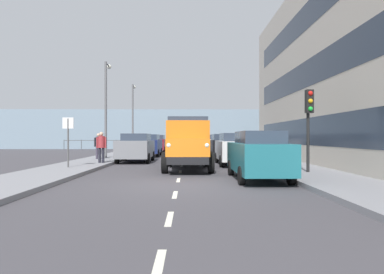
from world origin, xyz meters
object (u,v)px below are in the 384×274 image
Objects in this scene: truck_vintage_orange at (188,144)px; pedestrian_couple_b at (101,145)px; car_maroon_oppositeside_2 at (156,143)px; car_white_kerbside_1 at (234,148)px; pedestrian_by_lamp at (98,144)px; car_silver_kerbside_3 at (216,144)px; street_sign at (68,133)px; lamp_post_promenade at (106,100)px; car_navy_oppositeside_1 at (148,145)px; lamp_post_far at (133,111)px; traffic_light_near at (309,112)px; car_teal_kerbside_near at (258,155)px; car_black_kerbside_2 at (223,146)px; car_grey_oppositeside_0 at (136,147)px.

pedestrian_couple_b is at bearing -27.49° from truck_vintage_orange.
car_white_kerbside_1 is at bearing 110.98° from car_maroon_oppositeside_2.
car_white_kerbside_1 is 8.50m from pedestrian_by_lamp.
car_silver_kerbside_3 is 16.69m from street_sign.
lamp_post_promenade is at bearing -89.36° from street_sign.
lamp_post_far reaches higher than car_navy_oppositeside_1.
traffic_light_near is at bearing 113.95° from car_white_kerbside_1.
pedestrian_by_lamp is 5.54m from street_sign.
lamp_post_far is at bearing -60.76° from car_white_kerbside_1.
car_white_kerbside_1 is 0.66× the size of lamp_post_far.
car_silver_kerbside_3 is at bearing -136.79° from lamp_post_promenade.
car_teal_kerbside_near and car_black_kerbside_2 have the same top height.
car_maroon_oppositeside_2 is at bearing -95.46° from pedestrian_couple_b.
pedestrian_by_lamp is at bearing -36.75° from traffic_light_near.
lamp_post_far is 17.00m from street_sign.
car_white_kerbside_1 is at bearing 151.46° from lamp_post_promenade.
car_black_kerbside_2 is (0.00, -5.33, 0.00)m from car_white_kerbside_1.
traffic_light_near is 0.49× the size of lamp_post_far.
car_grey_oppositeside_0 is at bearing -120.31° from pedestrian_couple_b.
car_silver_kerbside_3 and car_maroon_oppositeside_2 have the same top height.
lamp_post_far reaches higher than car_silver_kerbside_3.
car_maroon_oppositeside_2 is 2.43× the size of pedestrian_couple_b.
car_white_kerbside_1 is at bearing -177.36° from pedestrian_couple_b.
car_maroon_oppositeside_2 is at bearing -58.97° from car_black_kerbside_2.
pedestrian_by_lamp is at bearing -18.36° from car_white_kerbside_1.
pedestrian_couple_b is (1.44, 2.46, 0.22)m from car_grey_oppositeside_0.
car_maroon_oppositeside_2 is 17.70m from street_sign.
car_white_kerbside_1 and car_grey_oppositeside_0 have the same top height.
car_navy_oppositeside_1 is 11.18m from street_sign.
car_navy_oppositeside_1 is at bearing -26.10° from car_black_kerbside_2.
street_sign is at bearing 82.62° from car_maroon_oppositeside_2.
car_maroon_oppositeside_2 is (0.00, -12.58, 0.00)m from car_grey_oppositeside_0.
traffic_light_near reaches higher than car_grey_oppositeside_0.
truck_vintage_orange is at bearing 127.93° from lamp_post_promenade.
truck_vintage_orange is 1.44× the size of car_grey_oppositeside_0.
car_white_kerbside_1 is 1.33× the size of traffic_light_near.
car_black_kerbside_2 is 1.15× the size of car_maroon_oppositeside_2.
pedestrian_couple_b is 5.56m from lamp_post_promenade.
car_teal_kerbside_near is 11.90m from pedestrian_by_lamp.
car_white_kerbside_1 is at bearing -66.05° from traffic_light_near.
lamp_post_far reaches higher than truck_vintage_orange.
pedestrian_couple_b is (1.44, 15.04, 0.22)m from car_maroon_oppositeside_2.
pedestrian_couple_b reaches higher than car_black_kerbside_2.
car_navy_oppositeside_1 is 5.39m from lamp_post_promenade.
street_sign is at bearing 91.62° from pedestrian_by_lamp.
pedestrian_couple_b is (7.08, 0.33, 0.22)m from car_white_kerbside_1.
traffic_light_near is 0.50× the size of lamp_post_promenade.
car_black_kerbside_2 is 6.28m from car_navy_oppositeside_1.
car_white_kerbside_1 is 2.67× the size of pedestrian_by_lamp.
lamp_post_promenade reaches higher than truck_vintage_orange.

